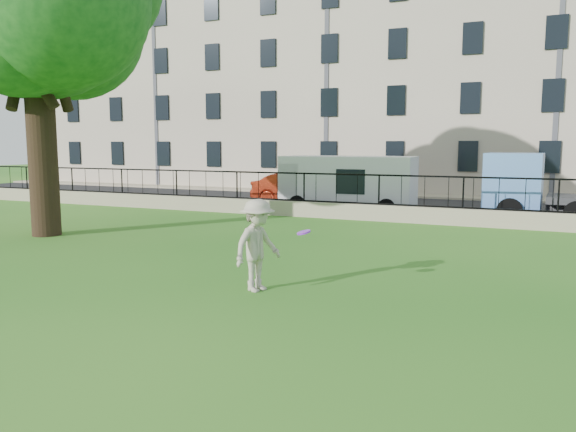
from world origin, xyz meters
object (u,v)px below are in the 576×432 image
at_px(man, 258,245).
at_px(blue_truck, 572,188).
at_px(frisbee, 304,232).
at_px(white_van, 348,184).
at_px(red_sedan, 302,189).

xyz_separation_m(man, blue_truck, (6.04, 13.15, 0.35)).
bearing_deg(frisbee, white_van, 104.35).
xyz_separation_m(frisbee, blue_truck, (5.20, 12.84, 0.09)).
bearing_deg(white_van, frisbee, -77.99).
relative_size(red_sedan, white_van, 0.84).
xyz_separation_m(red_sedan, white_van, (2.50, -0.94, 0.40)).
height_order(man, red_sedan, man).
distance_m(white_van, blue_truck, 8.50).
distance_m(man, frisbee, 0.93).
distance_m(man, blue_truck, 14.48).
relative_size(man, white_van, 0.32).
bearing_deg(frisbee, blue_truck, 67.96).
xyz_separation_m(frisbee, white_van, (-3.30, 12.90, 0.00)).
bearing_deg(red_sedan, man, -155.11).
bearing_deg(man, white_van, 27.04).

